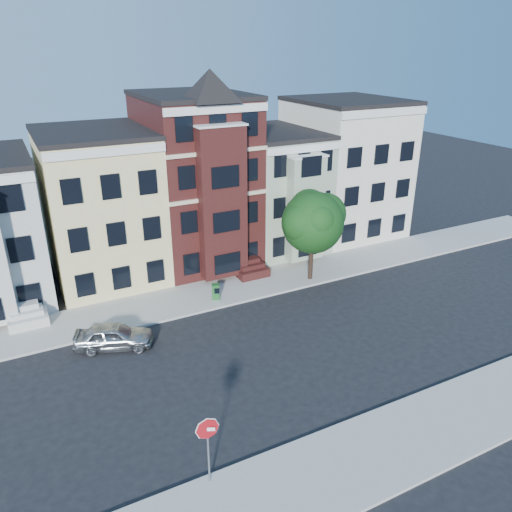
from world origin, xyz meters
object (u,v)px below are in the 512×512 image
newspaper_box (216,292)px  street_tree (312,226)px  parked_car (114,336)px  stop_sign (208,446)px

newspaper_box → street_tree: bearing=19.1°
parked_car → stop_sign: 11.07m
street_tree → parked_car: 14.72m
street_tree → newspaper_box: (-7.12, 0.19, -3.36)m
stop_sign → street_tree: bearing=69.6°
newspaper_box → stop_sign: (-5.90, -13.38, 1.16)m
newspaper_box → stop_sign: bearing=-93.2°
street_tree → stop_sign: size_ratio=2.31×
newspaper_box → parked_car: bearing=-140.3°
street_tree → newspaper_box: street_tree is taller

